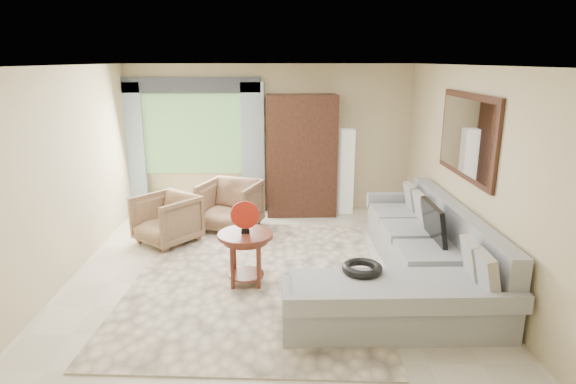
{
  "coord_description": "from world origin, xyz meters",
  "views": [
    {
      "loc": [
        0.09,
        -5.5,
        2.67
      ],
      "look_at": [
        0.25,
        0.35,
        1.05
      ],
      "focal_mm": 30.0,
      "sensor_mm": 36.0,
      "label": 1
    }
  ],
  "objects_px": {
    "potted_plant": "(156,200)",
    "floor_lamp": "(346,171)",
    "sectional_sofa": "(416,264)",
    "armchair_left": "(167,219)",
    "coffee_table": "(246,258)",
    "armoire": "(302,156)",
    "tv_screen": "(434,222)",
    "armchair_right": "(231,206)"
  },
  "relations": [
    {
      "from": "potted_plant",
      "to": "floor_lamp",
      "type": "relative_size",
      "value": 0.33
    },
    {
      "from": "sectional_sofa",
      "to": "floor_lamp",
      "type": "relative_size",
      "value": 2.31
    },
    {
      "from": "armchair_left",
      "to": "coffee_table",
      "type": "bearing_deg",
      "value": -7.97
    },
    {
      "from": "sectional_sofa",
      "to": "armoire",
      "type": "xyz_separation_m",
      "value": [
        -1.23,
        2.9,
        0.77
      ]
    },
    {
      "from": "armchair_left",
      "to": "potted_plant",
      "type": "distance_m",
      "value": 1.55
    },
    {
      "from": "floor_lamp",
      "to": "armchair_left",
      "type": "bearing_deg",
      "value": -153.44
    },
    {
      "from": "sectional_sofa",
      "to": "floor_lamp",
      "type": "height_order",
      "value": "floor_lamp"
    },
    {
      "from": "armchair_left",
      "to": "potted_plant",
      "type": "relative_size",
      "value": 1.65
    },
    {
      "from": "potted_plant",
      "to": "armoire",
      "type": "bearing_deg",
      "value": -1.77
    },
    {
      "from": "sectional_sofa",
      "to": "armoire",
      "type": "relative_size",
      "value": 1.65
    },
    {
      "from": "coffee_table",
      "to": "tv_screen",
      "type": "bearing_deg",
      "value": 4.28
    },
    {
      "from": "coffee_table",
      "to": "floor_lamp",
      "type": "xyz_separation_m",
      "value": [
        1.62,
        2.87,
        0.4
      ]
    },
    {
      "from": "armchair_right",
      "to": "floor_lamp",
      "type": "distance_m",
      "value": 2.19
    },
    {
      "from": "sectional_sofa",
      "to": "potted_plant",
      "type": "bearing_deg",
      "value": 142.08
    },
    {
      "from": "armoire",
      "to": "potted_plant",
      "type": "bearing_deg",
      "value": 178.23
    },
    {
      "from": "potted_plant",
      "to": "armoire",
      "type": "height_order",
      "value": "armoire"
    },
    {
      "from": "sectional_sofa",
      "to": "armchair_left",
      "type": "relative_size",
      "value": 4.28
    },
    {
      "from": "armchair_left",
      "to": "armoire",
      "type": "bearing_deg",
      "value": 74.15
    },
    {
      "from": "potted_plant",
      "to": "tv_screen",
      "type": "bearing_deg",
      "value": -33.61
    },
    {
      "from": "sectional_sofa",
      "to": "floor_lamp",
      "type": "xyz_separation_m",
      "value": [
        -0.43,
        2.96,
        0.47
      ]
    },
    {
      "from": "coffee_table",
      "to": "armchair_left",
      "type": "bearing_deg",
      "value": 131.42
    },
    {
      "from": "coffee_table",
      "to": "armoire",
      "type": "relative_size",
      "value": 0.32
    },
    {
      "from": "armchair_left",
      "to": "sectional_sofa",
      "type": "bearing_deg",
      "value": 16.04
    },
    {
      "from": "potted_plant",
      "to": "armchair_left",
      "type": "bearing_deg",
      "value": -70.92
    },
    {
      "from": "tv_screen",
      "to": "armchair_right",
      "type": "relative_size",
      "value": 0.84
    },
    {
      "from": "potted_plant",
      "to": "floor_lamp",
      "type": "xyz_separation_m",
      "value": [
        3.39,
        -0.02,
        0.51
      ]
    },
    {
      "from": "potted_plant",
      "to": "armchair_right",
      "type": "bearing_deg",
      "value": -32.39
    },
    {
      "from": "sectional_sofa",
      "to": "armchair_left",
      "type": "height_order",
      "value": "sectional_sofa"
    },
    {
      "from": "tv_screen",
      "to": "potted_plant",
      "type": "relative_size",
      "value": 1.51
    },
    {
      "from": "tv_screen",
      "to": "potted_plant",
      "type": "height_order",
      "value": "tv_screen"
    },
    {
      "from": "sectional_sofa",
      "to": "tv_screen",
      "type": "relative_size",
      "value": 4.68
    },
    {
      "from": "armoire",
      "to": "coffee_table",
      "type": "bearing_deg",
      "value": -106.29
    },
    {
      "from": "sectional_sofa",
      "to": "coffee_table",
      "type": "relative_size",
      "value": 5.21
    },
    {
      "from": "sectional_sofa",
      "to": "potted_plant",
      "type": "xyz_separation_m",
      "value": [
        -3.82,
        2.98,
        -0.04
      ]
    },
    {
      "from": "armchair_left",
      "to": "potted_plant",
      "type": "xyz_separation_m",
      "value": [
        -0.51,
        1.46,
        -0.12
      ]
    },
    {
      "from": "coffee_table",
      "to": "floor_lamp",
      "type": "relative_size",
      "value": 0.44
    },
    {
      "from": "tv_screen",
      "to": "armchair_right",
      "type": "xyz_separation_m",
      "value": [
        -2.68,
        1.83,
        -0.32
      ]
    },
    {
      "from": "armchair_right",
      "to": "armchair_left",
      "type": "bearing_deg",
      "value": -127.27
    },
    {
      "from": "coffee_table",
      "to": "floor_lamp",
      "type": "distance_m",
      "value": 3.32
    },
    {
      "from": "sectional_sofa",
      "to": "armchair_left",
      "type": "xyz_separation_m",
      "value": [
        -3.32,
        1.52,
        0.08
      ]
    },
    {
      "from": "sectional_sofa",
      "to": "coffee_table",
      "type": "height_order",
      "value": "sectional_sofa"
    },
    {
      "from": "sectional_sofa",
      "to": "coffee_table",
      "type": "distance_m",
      "value": 2.06
    }
  ]
}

